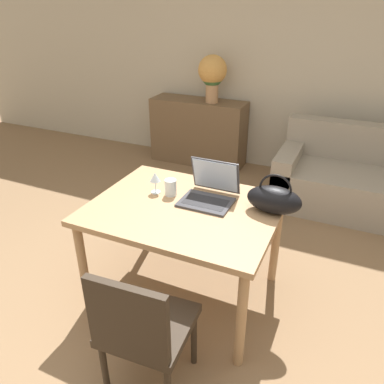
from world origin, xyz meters
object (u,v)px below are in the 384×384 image
chair (142,327)px  drinking_glass (171,187)px  wine_glass (155,178)px  flower_vase (212,73)px  laptop (210,190)px  handbag (274,199)px  couch (355,182)px

chair → drinking_glass: 1.01m
wine_glass → flower_vase: size_ratio=0.27×
chair → flower_vase: (-0.89, 3.16, 0.70)m
chair → flower_vase: flower_vase is taller
wine_glass → drinking_glass: bearing=6.1°
chair → drinking_glass: bearing=104.5°
wine_glass → flower_vase: bearing=101.9°
chair → wine_glass: wine_glass is taller
laptop → flower_vase: flower_vase is taller
drinking_glass → handbag: handbag is taller
drinking_glass → couch: bearing=56.8°
drinking_glass → chair: bearing=-71.8°
wine_glass → chair: bearing=-65.3°
drinking_glass → flower_vase: flower_vase is taller
handbag → drinking_glass: bearing=-175.0°
laptop → chair: bearing=-88.4°
couch → flower_vase: size_ratio=2.81×
drinking_glass → flower_vase: (-0.59, 2.25, 0.38)m
handbag → laptop: bearing=179.9°
handbag → flower_vase: size_ratio=0.63×
wine_glass → couch: bearing=54.6°
flower_vase → couch: bearing=-13.1°
laptop → handbag: size_ratio=0.98×
wine_glass → handbag: bearing=5.1°
drinking_glass → handbag: size_ratio=0.33×
couch → laptop: 2.06m
handbag → flower_vase: flower_vase is taller
laptop → drinking_glass: (-0.27, -0.06, -0.01)m
laptop → handbag: (0.44, -0.00, 0.02)m
laptop → flower_vase: (-0.86, 2.18, 0.37)m
couch → drinking_glass: (-1.20, -1.83, 0.52)m
laptop → drinking_glass: 0.28m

